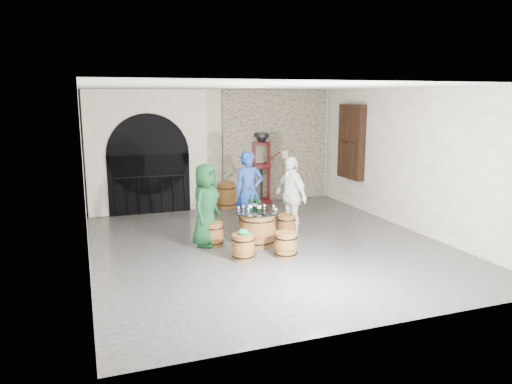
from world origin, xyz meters
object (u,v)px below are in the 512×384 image
object	(u,v)px
barrel_stool_right	(286,225)
barrel_stool_near_left	(243,247)
side_barrel	(227,195)
person_green	(206,205)
wine_bottle_center	(259,205)
person_white	(291,196)
corking_press	(262,163)
barrel_stool_left	(213,234)
barrel_stool_far	(251,223)
wine_bottle_left	(250,205)
wine_bottle_right	(255,203)
person_blue	(249,191)
barrel_stool_near_right	(286,245)
barrel_table	(257,228)

from	to	relation	value
barrel_stool_right	barrel_stool_near_left	size ratio (longest dim) A/B	1.00
barrel_stool_near_left	side_barrel	xyz separation A→B (m)	(0.91, 4.20, 0.11)
person_green	wine_bottle_center	xyz separation A→B (m)	(1.02, -0.37, -0.00)
person_white	corking_press	xyz separation A→B (m)	(0.55, 3.29, 0.28)
person_white	side_barrel	bearing A→B (deg)	178.58
barrel_stool_left	person_white	size ratio (longest dim) A/B	0.28
barrel_stool_left	side_barrel	distance (m)	3.41
corking_press	barrel_stool_far	bearing A→B (deg)	-106.08
person_green	person_white	distance (m)	1.94
wine_bottle_left	wine_bottle_right	bearing A→B (deg)	28.64
barrel_stool_far	person_blue	distance (m)	0.71
barrel_stool_right	barrel_stool_near_right	bearing A→B (deg)	-113.81
barrel_table	wine_bottle_left	xyz separation A→B (m)	(-0.12, 0.10, 0.49)
barrel_stool_left	wine_bottle_left	world-z (taller)	wine_bottle_left
person_blue	wine_bottle_right	xyz separation A→B (m)	(-0.20, -0.98, -0.06)
barrel_stool_near_left	wine_bottle_right	distance (m)	1.22
wine_bottle_center	corking_press	bearing A→B (deg)	68.82
barrel_stool_far	barrel_table	bearing A→B (deg)	-100.50
person_blue	side_barrel	distance (m)	2.39
barrel_stool_near_right	person_blue	xyz separation A→B (m)	(-0.05, 2.03, 0.66)
person_white	barrel_stool_right	bearing A→B (deg)	-76.41
barrel_table	corking_press	xyz separation A→B (m)	(1.49, 3.75, 0.80)
barrel_stool_near_right	barrel_table	bearing A→B (deg)	106.44
corking_press	barrel_stool_left	bearing A→B (deg)	-115.46
barrel_stool_near_right	wine_bottle_left	xyz separation A→B (m)	(-0.38, 0.97, 0.61)
barrel_table	person_blue	xyz separation A→B (m)	(0.21, 1.15, 0.55)
barrel_stool_far	wine_bottle_left	distance (m)	1.05
person_green	side_barrel	xyz separation A→B (m)	(1.36, 3.13, -0.50)
side_barrel	barrel_table	bearing A→B (deg)	-95.96
corking_press	barrel_stool_right	bearing A→B (deg)	-92.45
person_blue	barrel_stool_near_left	bearing A→B (deg)	-108.57
barrel_stool_near_left	side_barrel	distance (m)	4.30
barrel_stool_far	person_white	size ratio (longest dim) A/B	0.28
barrel_table	side_barrel	bearing A→B (deg)	84.04
barrel_stool_right	wine_bottle_left	size ratio (longest dim) A/B	1.48
barrel_stool_far	side_barrel	xyz separation A→B (m)	(0.20, 2.57, 0.11)
barrel_table	barrel_stool_near_right	distance (m)	0.92
barrel_table	wine_bottle_center	world-z (taller)	wine_bottle_center
person_blue	barrel_table	bearing A→B (deg)	-96.99
person_white	barrel_stool_near_right	bearing A→B (deg)	-39.47
wine_bottle_center	side_barrel	world-z (taller)	wine_bottle_center
barrel_stool_left	wine_bottle_right	world-z (taller)	wine_bottle_right
barrel_stool_right	corking_press	bearing A→B (deg)	78.72
barrel_stool_far	wine_bottle_center	distance (m)	1.12
barrel_stool_near_left	side_barrel	bearing A→B (deg)	77.74
barrel_table	person_blue	bearing A→B (deg)	79.50
wine_bottle_right	barrel_stool_near_right	bearing A→B (deg)	-76.61
person_green	wine_bottle_center	bearing A→B (deg)	-69.76
barrel_table	barrel_stool_near_right	xyz separation A→B (m)	(0.26, -0.88, -0.11)
wine_bottle_right	side_barrel	size ratio (longest dim) A/B	0.47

